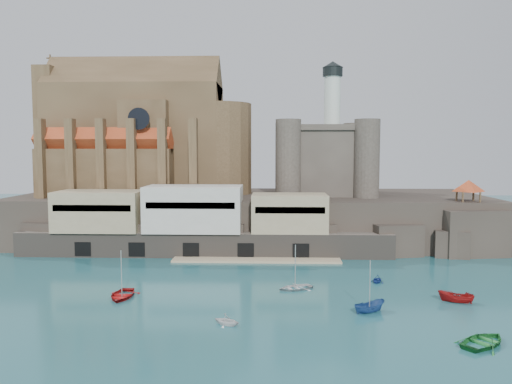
{
  "coord_description": "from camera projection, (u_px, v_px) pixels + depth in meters",
  "views": [
    {
      "loc": [
        5.11,
        -69.63,
        19.81
      ],
      "look_at": [
        1.41,
        32.0,
        11.17
      ],
      "focal_mm": 35.0,
      "sensor_mm": 36.0,
      "label": 1
    }
  ],
  "objects": [
    {
      "name": "ground",
      "position": [
        238.0,
        289.0,
        71.19
      ],
      "size": [
        300.0,
        300.0,
        0.0
      ],
      "primitive_type": "plane",
      "color": "#1A4F57",
      "rests_on": "ground"
    },
    {
      "name": "promontory",
      "position": [
        250.0,
        217.0,
        109.98
      ],
      "size": [
        100.0,
        36.0,
        10.0
      ],
      "color": "black",
      "rests_on": "ground"
    },
    {
      "name": "quay",
      "position": [
        193.0,
        223.0,
        94.02
      ],
      "size": [
        70.0,
        12.0,
        13.05
      ],
      "color": "#62584E",
      "rests_on": "ground"
    },
    {
      "name": "church",
      "position": [
        144.0,
        139.0,
        111.87
      ],
      "size": [
        47.0,
        25.93,
        30.51
      ],
      "color": "#4F3B24",
      "rests_on": "promontory"
    },
    {
      "name": "castle_keep",
      "position": [
        324.0,
        157.0,
        109.96
      ],
      "size": [
        21.2,
        21.2,
        29.3
      ],
      "color": "#433C34",
      "rests_on": "promontory"
    },
    {
      "name": "rock_outcrop",
      "position": [
        467.0,
        233.0,
        95.06
      ],
      "size": [
        14.5,
        10.5,
        8.7
      ],
      "color": "black",
      "rests_on": "ground"
    },
    {
      "name": "pavilion",
      "position": [
        469.0,
        187.0,
        94.48
      ],
      "size": [
        6.4,
        6.4,
        5.4
      ],
      "color": "#4F3B24",
      "rests_on": "rock_outcrop"
    },
    {
      "name": "boat_0",
      "position": [
        122.0,
        297.0,
        67.08
      ],
      "size": [
        4.33,
        1.31,
        6.05
      ],
      "primitive_type": "imported",
      "rotation": [
        0.0,
        0.0,
        0.01
      ],
      "color": "#9F1010",
      "rests_on": "ground"
    },
    {
      "name": "boat_1",
      "position": [
        227.0,
        325.0,
        56.57
      ],
      "size": [
        2.66,
        3.16,
        3.15
      ],
      "primitive_type": "imported",
      "rotation": [
        0.0,
        0.0,
        1.13
      ],
      "color": "silver",
      "rests_on": "ground"
    },
    {
      "name": "boat_2",
      "position": [
        369.0,
        312.0,
        60.98
      ],
      "size": [
        2.31,
        2.3,
        4.45
      ],
      "primitive_type": "imported",
      "rotation": [
        0.0,
        0.0,
        2.08
      ],
      "color": "navy",
      "rests_on": "ground"
    },
    {
      "name": "boat_3",
      "position": [
        484.0,
        344.0,
        50.85
      ],
      "size": [
        3.78,
        4.27,
        6.22
      ],
      "primitive_type": "imported",
      "rotation": [
        0.0,
        0.0,
        2.25
      ],
      "color": "#227833",
      "rests_on": "ground"
    },
    {
      "name": "boat_5",
      "position": [
        456.0,
        302.0,
        64.92
      ],
      "size": [
        2.2,
        2.17,
        4.46
      ],
      "primitive_type": "imported",
      "rotation": [
        0.0,
        0.0,
        4.36
      ],
      "color": "maroon",
      "rests_on": "ground"
    },
    {
      "name": "boat_6",
      "position": [
        295.0,
        289.0,
        71.02
      ],
      "size": [
        2.59,
        3.8,
        5.18
      ],
      "primitive_type": "imported",
      "rotation": [
        0.0,
        0.0,
        5.17
      ],
      "color": "silver",
      "rests_on": "ground"
    },
    {
      "name": "boat_7",
      "position": [
        377.0,
        282.0,
        74.68
      ],
      "size": [
        2.83,
        2.4,
        2.81
      ],
      "primitive_type": "imported",
      "rotation": [
        0.0,
        0.0,
        5.82
      ],
      "color": "navy",
      "rests_on": "ground"
    }
  ]
}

